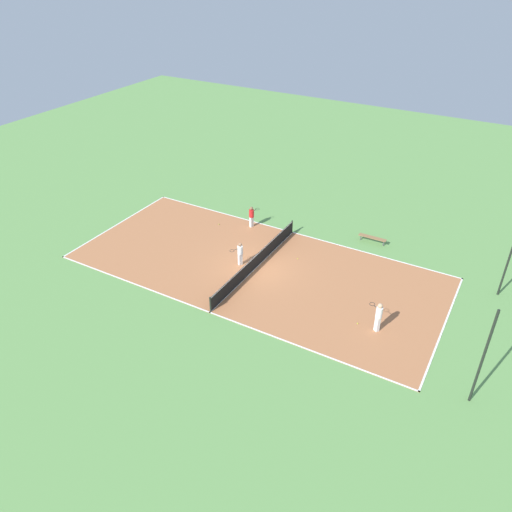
# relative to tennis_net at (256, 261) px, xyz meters

# --- Properties ---
(ground_plane) EXTENTS (80.00, 80.00, 0.00)m
(ground_plane) POSITION_rel_tennis_net_xyz_m (0.00, 0.00, -0.53)
(ground_plane) COLOR #60934C
(court_surface) EXTENTS (10.75, 23.88, 0.02)m
(court_surface) POSITION_rel_tennis_net_xyz_m (0.00, 0.00, -0.52)
(court_surface) COLOR #AD6B42
(court_surface) RESTS_ON ground_plane
(tennis_net) EXTENTS (10.55, 0.10, 1.00)m
(tennis_net) POSITION_rel_tennis_net_xyz_m (0.00, 0.00, 0.00)
(tennis_net) COLOR black
(tennis_net) RESTS_ON court_surface
(bench) EXTENTS (0.36, 1.95, 0.45)m
(bench) POSITION_rel_tennis_net_xyz_m (-6.79, 5.50, -0.13)
(bench) COLOR olive
(bench) RESTS_ON ground_plane
(player_coach_red) EXTENTS (0.99, 0.58, 1.63)m
(player_coach_red) POSITION_rel_tennis_net_xyz_m (-4.59, -3.00, 0.42)
(player_coach_red) COLOR white
(player_coach_red) RESTS_ON court_surface
(player_near_white) EXTENTS (0.78, 0.97, 1.84)m
(player_near_white) POSITION_rel_tennis_net_xyz_m (2.12, 8.75, 0.56)
(player_near_white) COLOR white
(player_near_white) RESTS_ON court_surface
(player_far_white) EXTENTS (0.98, 0.73, 1.65)m
(player_far_white) POSITION_rel_tennis_net_xyz_m (0.22, -1.07, 0.44)
(player_far_white) COLOR white
(player_far_white) RESTS_ON court_surface
(tennis_ball_left_sideline) EXTENTS (0.07, 0.07, 0.07)m
(tennis_ball_left_sideline) POSITION_rel_tennis_net_xyz_m (-3.63, -5.28, -0.47)
(tennis_ball_left_sideline) COLOR #CCE033
(tennis_ball_left_sideline) RESTS_ON court_surface
(tennis_ball_right_alley) EXTENTS (0.07, 0.07, 0.07)m
(tennis_ball_right_alley) POSITION_rel_tennis_net_xyz_m (-2.26, 1.91, -0.47)
(tennis_ball_right_alley) COLOR #CCE033
(tennis_ball_right_alley) RESTS_ON court_surface
(tennis_ball_near_net) EXTENTS (0.07, 0.07, 0.07)m
(tennis_ball_near_net) POSITION_rel_tennis_net_xyz_m (2.11, 7.69, -0.47)
(tennis_ball_near_net) COLOR #CCE033
(tennis_ball_near_net) RESTS_ON court_surface
(fence_post_back_left) EXTENTS (0.12, 0.12, 5.31)m
(fence_post_back_left) POSITION_rel_tennis_net_xyz_m (-4.69, 14.04, 2.13)
(fence_post_back_left) COLOR black
(fence_post_back_left) RESTS_ON ground_plane
(fence_post_back_right) EXTENTS (0.12, 0.12, 5.31)m
(fence_post_back_right) POSITION_rel_tennis_net_xyz_m (4.69, 14.04, 2.13)
(fence_post_back_right) COLOR black
(fence_post_back_right) RESTS_ON ground_plane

